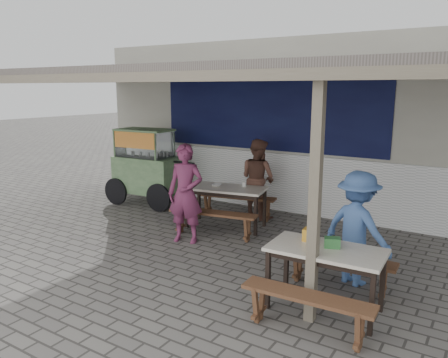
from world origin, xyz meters
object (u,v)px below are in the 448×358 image
Objects in this scene: bench_right_street at (307,305)px; bench_left_street at (213,218)px; vendor_cart at (146,164)px; table_right at (326,255)px; tissue_box at (310,235)px; condiment_jar at (244,184)px; donation_box at (332,243)px; patron_right_table at (357,228)px; bench_right_wall at (339,264)px; condiment_bowl at (217,185)px; bench_left_wall at (237,201)px; patron_street_side at (186,194)px; patron_wall_side at (258,178)px; table_left at (226,191)px.

bench_left_street is at bearing 138.87° from bench_right_street.
table_right is at bearing -30.03° from vendor_cart.
condiment_jar is at bearing 134.87° from tissue_box.
bench_right_street is 0.82m from donation_box.
patron_right_table reaches higher than condiment_jar.
bench_right_wall is 3.11m from condiment_bowl.
condiment_bowl is (-0.44, -0.25, -0.02)m from condiment_jar.
table_right reaches higher than bench_left_wall.
patron_right_table is (0.12, 0.31, 0.41)m from bench_right_wall.
bench_right_wall is 5.28m from vendor_cart.
tissue_box is at bearing -40.83° from bench_left_street.
table_right is (2.48, -1.41, 0.33)m from bench_left_street.
condiment_jar is at bearing 57.13° from patron_street_side.
bench_right_wall is at bearing 153.06° from patron_wall_side.
bench_right_wall is 16.35× the size of condiment_jar.
vendor_cart reaches higher than condiment_bowl.
bench_left_wall is 0.96× the size of patron_street_side.
patron_right_table is at bearing -16.65° from patron_street_side.
table_right is 2.92m from patron_street_side.
tissue_box is 2.96m from condiment_jar.
tissue_box reaches higher than bench_left_wall.
condiment_bowl is at bearing -16.10° from vendor_cart.
donation_box is at bearing -85.05° from bench_right_wall.
bench_right_wall is 0.53m from patron_right_table.
tissue_box reaches higher than table_right.
bench_right_wall is at bearing -29.25° from bench_left_street.
patron_right_table is 2.77m from condiment_jar.
table_left is at bearing -2.21° from patron_right_table.
condiment_jar is at bearing 127.45° from bench_right_street.
vendor_cart is at bearing 157.66° from table_left.
tissue_box is at bearing -49.67° from table_left.
bench_right_street is 9.46× the size of tissue_box.
patron_street_side reaches higher than bench_left_wall.
bench_right_wall is at bearing -26.63° from condiment_bowl.
bench_right_street is 5.86m from vendor_cart.
vendor_cart reaches higher than bench_left_wall.
condiment_jar reaches higher than condiment_bowl.
table_right is 0.94× the size of bench_right_wall.
patron_right_table is at bearing 85.10° from bench_right_street.
table_left is at bearing 139.98° from table_right.
donation_box is at bearing -42.34° from condiment_jar.
table_left is 1.11× the size of bench_right_wall.
donation_box is at bearing -34.26° from condiment_bowl.
patron_street_side reaches higher than patron_right_table.
bench_left_wall is at bearing 133.85° from table_right.
table_right is at bearing -40.71° from bench_left_street.
tissue_box is at bearing 85.96° from patron_right_table.
condiment_bowl is (2.15, -0.48, -0.13)m from vendor_cart.
vendor_cart reaches higher than condiment_jar.
tissue_box is at bearing -29.92° from vendor_cart.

